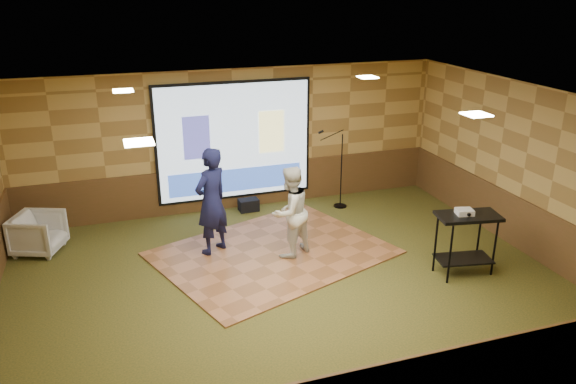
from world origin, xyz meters
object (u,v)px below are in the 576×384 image
object	(u,v)px
mic_stand	(338,186)
projector_screen	(235,142)
player_left	(211,201)
dance_floor	(273,253)
player_right	(290,212)
duffel_bag	(249,205)
banquet_chair	(38,233)
av_table	(467,231)
projector	(464,212)

from	to	relation	value
mic_stand	projector_screen	bearing A→B (deg)	145.19
player_left	mic_stand	xyz separation A→B (m)	(3.02, 1.33, -0.51)
dance_floor	player_right	size ratio (longest dim) A/B	2.35
projector_screen	player_left	distance (m)	2.23
projector_screen	duffel_bag	xyz separation A→B (m)	(0.20, -0.25, -1.35)
dance_floor	mic_stand	xyz separation A→B (m)	(2.02, 1.72, 0.48)
projector_screen	banquet_chair	xyz separation A→B (m)	(-3.90, -0.97, -1.11)
banquet_chair	dance_floor	bearing A→B (deg)	-87.53
duffel_bag	av_table	bearing A→B (deg)	-54.39
av_table	mic_stand	xyz separation A→B (m)	(-0.82, 3.42, -0.28)
banquet_chair	duffel_bag	distance (m)	4.17
projector	player_right	bearing A→B (deg)	162.06
dance_floor	player_left	bearing A→B (deg)	158.73
dance_floor	player_left	distance (m)	1.46
projector_screen	mic_stand	size ratio (longest dim) A/B	1.88
av_table	player_right	bearing A→B (deg)	149.33
player_left	projector_screen	bearing A→B (deg)	-148.72
player_left	duffel_bag	bearing A→B (deg)	-156.73
projector	av_table	bearing A→B (deg)	-14.99
av_table	dance_floor	bearing A→B (deg)	149.15
dance_floor	av_table	distance (m)	3.39
dance_floor	projector	size ratio (longest dim) A/B	14.52
dance_floor	player_right	xyz separation A→B (m)	(0.27, -0.17, 0.84)
duffel_bag	projector_screen	bearing A→B (deg)	128.71
mic_stand	player_left	bearing A→B (deg)	-173.81
duffel_bag	banquet_chair	bearing A→B (deg)	-170.08
projector_screen	dance_floor	size ratio (longest dim) A/B	0.85
player_right	duffel_bag	distance (m)	2.42
player_left	av_table	world-z (taller)	player_left
banquet_chair	duffel_bag	xyz separation A→B (m)	(4.11, 0.72, -0.24)
projector_screen	projector	size ratio (longest dim) A/B	12.40
dance_floor	projector	bearing A→B (deg)	-30.92
dance_floor	player_left	world-z (taller)	player_left
banquet_chair	projector	bearing A→B (deg)	-92.52
player_right	banquet_chair	bearing A→B (deg)	-47.95
banquet_chair	player_left	bearing A→B (deg)	-86.89
projector	duffel_bag	bearing A→B (deg)	138.02
player_left	mic_stand	world-z (taller)	player_left
projector_screen	player_left	xyz separation A→B (m)	(-0.91, -1.99, -0.47)
dance_floor	mic_stand	world-z (taller)	mic_stand
projector	banquet_chair	size ratio (longest dim) A/B	0.33
projector	banquet_chair	distance (m)	7.48
dance_floor	banquet_chair	bearing A→B (deg)	160.61
mic_stand	duffel_bag	world-z (taller)	mic_stand
projector_screen	projector	distance (m)	4.97
banquet_chair	duffel_bag	world-z (taller)	banquet_chair
player_right	banquet_chair	world-z (taller)	player_right
dance_floor	av_table	xyz separation A→B (m)	(2.84, -1.70, 0.76)
player_right	av_table	world-z (taller)	player_right
player_right	duffel_bag	xyz separation A→B (m)	(-0.17, 2.30, -0.72)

